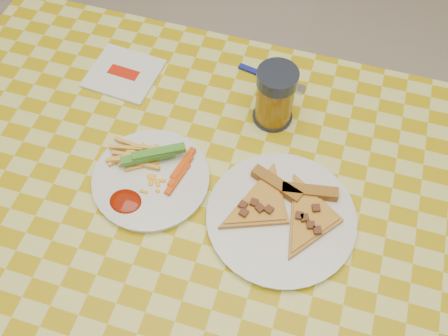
{
  "coord_description": "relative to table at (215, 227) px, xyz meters",
  "views": [
    {
      "loc": [
        0.14,
        -0.39,
        1.57
      ],
      "look_at": [
        -0.0,
        0.08,
        0.78
      ],
      "focal_mm": 40.0,
      "sensor_mm": 36.0,
      "label": 1
    }
  ],
  "objects": [
    {
      "name": "pizza_slices",
      "position": [
        0.12,
        0.03,
        0.09
      ],
      "size": [
        0.26,
        0.23,
        0.02
      ],
      "color": "gold",
      "rests_on": "plate_right"
    },
    {
      "name": "table",
      "position": [
        0.0,
        0.0,
        0.0
      ],
      "size": [
        1.28,
        0.88,
        0.76
      ],
      "color": "silver",
      "rests_on": "ground"
    },
    {
      "name": "drink_glass",
      "position": [
        0.05,
        0.24,
        0.14
      ],
      "size": [
        0.08,
        0.08,
        0.13
      ],
      "color": "black",
      "rests_on": "table"
    },
    {
      "name": "fries_veggies",
      "position": [
        -0.14,
        0.04,
        0.1
      ],
      "size": [
        0.18,
        0.17,
        0.04
      ],
      "color": "gold",
      "rests_on": "plate_left"
    },
    {
      "name": "plate_right",
      "position": [
        0.12,
        0.02,
        0.08
      ],
      "size": [
        0.34,
        0.34,
        0.01
      ],
      "primitive_type": "cylinder",
      "rotation": [
        0.0,
        0.0,
        -0.39
      ],
      "color": "silver",
      "rests_on": "table"
    },
    {
      "name": "ground",
      "position": [
        0.0,
        0.0,
        -0.68
      ],
      "size": [
        8.0,
        8.0,
        0.0
      ],
      "primitive_type": "plane",
      "color": "beige",
      "rests_on": "ground"
    },
    {
      "name": "plate_left",
      "position": [
        -0.13,
        0.02,
        0.08
      ],
      "size": [
        0.22,
        0.22,
        0.01
      ],
      "primitive_type": "cylinder",
      "rotation": [
        0.0,
        0.0,
        0.04
      ],
      "color": "silver",
      "rests_on": "table"
    },
    {
      "name": "napkin",
      "position": [
        -0.29,
        0.26,
        0.08
      ],
      "size": [
        0.15,
        0.14,
        0.01
      ],
      "rotation": [
        0.0,
        0.0,
        -0.08
      ],
      "color": "silver",
      "rests_on": "table"
    },
    {
      "name": "fork",
      "position": [
        0.03,
        0.34,
        0.08
      ],
      "size": [
        0.15,
        0.05,
        0.01
      ],
      "rotation": [
        0.0,
        0.0,
        -0.19
      ],
      "color": "navy",
      "rests_on": "table"
    }
  ]
}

